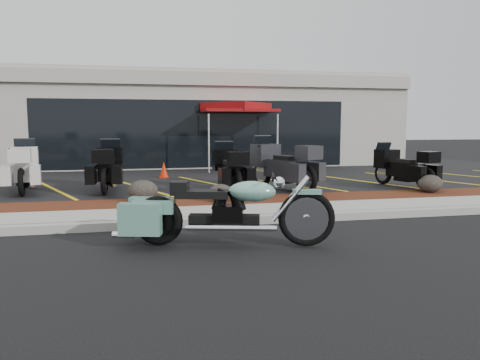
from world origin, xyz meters
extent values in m
plane|color=black|center=(0.00, 0.00, 0.00)|extent=(90.00, 90.00, 0.00)
cube|color=gray|center=(0.00, 0.90, 0.07)|extent=(24.00, 0.25, 0.15)
cube|color=gray|center=(0.00, 1.60, 0.07)|extent=(24.00, 1.20, 0.15)
cube|color=#3C1C0D|center=(0.00, 2.80, 0.08)|extent=(24.00, 1.20, 0.16)
cube|color=black|center=(0.00, 8.20, 0.07)|extent=(26.00, 9.60, 0.15)
cube|color=#9C988D|center=(0.00, 14.50, 2.00)|extent=(18.00, 8.00, 4.00)
cube|color=black|center=(0.00, 10.52, 1.50)|extent=(12.00, 0.06, 2.60)
cube|color=#9C988D|center=(0.00, 10.49, 3.60)|extent=(18.00, 0.30, 0.50)
ellipsoid|color=black|center=(-2.08, 3.00, 0.40)|extent=(0.67, 0.56, 0.47)
ellipsoid|color=black|center=(-0.39, 2.63, 0.35)|extent=(0.54, 0.45, 0.39)
ellipsoid|color=black|center=(5.02, 2.87, 0.38)|extent=(0.63, 0.53, 0.45)
cone|color=red|center=(-1.37, 7.76, 0.41)|extent=(0.35, 0.35, 0.51)
cylinder|color=silver|center=(-0.03, 9.48, 1.20)|extent=(0.06, 0.06, 2.09)
cylinder|color=silver|center=(2.40, 8.69, 1.20)|extent=(0.06, 0.06, 2.09)
cylinder|color=silver|center=(0.75, 11.90, 1.20)|extent=(0.06, 0.06, 2.09)
cylinder|color=silver|center=(3.18, 11.12, 1.20)|extent=(0.06, 0.06, 2.09)
cube|color=maroon|center=(1.57, 10.30, 2.38)|extent=(3.44, 3.44, 0.11)
cube|color=maroon|center=(1.57, 10.30, 2.53)|extent=(2.69, 2.69, 0.32)
camera|label=1|loc=(-2.13, -7.53, 1.85)|focal=35.00mm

